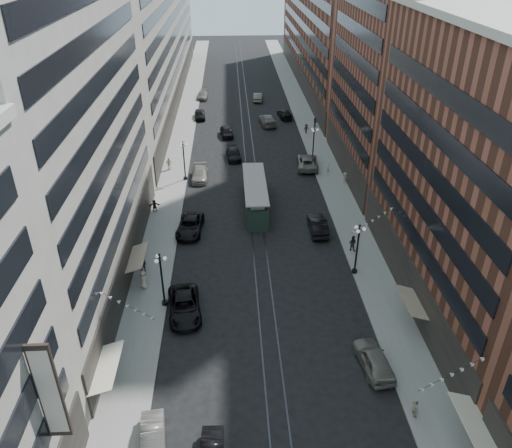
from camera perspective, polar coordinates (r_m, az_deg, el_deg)
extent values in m
plane|color=black|center=(74.18, -0.64, 6.83)|extent=(220.00, 220.00, 0.00)
cube|color=gray|center=(83.79, -8.58, 9.35)|extent=(4.00, 180.00, 0.15)
cube|color=gray|center=(84.51, 6.64, 9.66)|extent=(4.00, 180.00, 0.15)
cube|color=#2D2D33|center=(83.43, -1.42, 9.54)|extent=(0.12, 180.00, 0.02)
cube|color=#2D2D33|center=(83.48, -0.45, 9.56)|extent=(0.12, 180.00, 0.02)
cube|color=#ACA798|center=(46.10, -21.06, 8.70)|extent=(8.00, 36.00, 28.00)
cube|color=#ACA798|center=(106.32, -11.42, 20.74)|extent=(8.00, 90.00, 26.00)
cube|color=brown|center=(44.63, 23.64, 4.67)|extent=(8.00, 30.00, 24.00)
cube|color=brown|center=(67.58, 15.15, 22.11)|extent=(8.00, 26.00, 42.00)
cube|color=brown|center=(116.10, 7.33, 21.31)|extent=(8.00, 72.00, 24.00)
cylinder|color=black|center=(46.74, -10.39, -8.84)|extent=(0.56, 0.56, 0.30)
cylinder|color=black|center=(45.26, -10.67, -6.42)|extent=(0.18, 0.18, 5.20)
sphere|color=black|center=(43.68, -11.01, -3.46)|extent=(0.24, 0.24, 0.24)
sphere|color=white|center=(43.84, -10.38, -3.89)|extent=(0.36, 0.36, 0.36)
sphere|color=white|center=(44.25, -11.19, -3.62)|extent=(0.36, 0.36, 0.36)
sphere|color=white|center=(43.61, -11.31, -4.19)|extent=(0.36, 0.36, 0.36)
cylinder|color=black|center=(69.73, -8.07, 5.21)|extent=(0.56, 0.56, 0.30)
cylinder|color=black|center=(68.75, -8.21, 7.07)|extent=(0.18, 0.18, 5.20)
sphere|color=black|center=(67.72, -8.38, 9.24)|extent=(0.24, 0.24, 0.24)
sphere|color=white|center=(67.82, -7.98, 8.95)|extent=(0.36, 0.36, 0.36)
sphere|color=white|center=(68.25, -8.52, 9.04)|extent=(0.36, 0.36, 0.36)
sphere|color=white|center=(67.52, -8.58, 8.80)|extent=(0.36, 0.36, 0.36)
cylinder|color=black|center=(50.90, 11.19, -5.29)|extent=(0.56, 0.56, 0.30)
cylinder|color=black|center=(49.55, 11.47, -2.98)|extent=(0.18, 0.18, 5.20)
sphere|color=black|center=(48.11, 11.80, -0.18)|extent=(0.24, 0.24, 0.24)
sphere|color=white|center=(48.42, 12.27, -0.57)|extent=(0.36, 0.36, 0.36)
sphere|color=white|center=(48.57, 11.39, -0.36)|extent=(0.36, 0.36, 0.36)
sphere|color=white|center=(47.93, 11.60, -0.84)|extent=(0.36, 0.36, 0.36)
cylinder|color=black|center=(74.97, 6.46, 7.15)|extent=(0.56, 0.56, 0.30)
cylinder|color=black|center=(74.06, 6.57, 8.89)|extent=(0.18, 0.18, 5.20)
sphere|color=black|center=(73.10, 6.69, 10.94)|extent=(0.24, 0.24, 0.24)
sphere|color=white|center=(73.31, 7.03, 10.64)|extent=(0.36, 0.36, 0.36)
sphere|color=white|center=(73.56, 6.45, 10.74)|extent=(0.36, 0.36, 0.36)
sphere|color=white|center=(72.83, 6.55, 10.54)|extent=(0.36, 0.36, 0.36)
cube|color=#203328|center=(61.47, -0.11, 3.00)|extent=(2.50, 11.98, 2.60)
cube|color=gray|center=(60.76, -0.11, 4.34)|extent=(1.60, 10.98, 0.60)
cube|color=gray|center=(60.59, -0.11, 4.68)|extent=(2.70, 12.18, 0.15)
cylinder|color=black|center=(57.98, 0.12, 0.15)|extent=(2.30, 0.70, 0.70)
cylinder|color=black|center=(65.91, -0.31, 4.05)|extent=(2.30, 0.70, 0.70)
imported|color=slate|center=(36.18, -11.71, -22.97)|extent=(2.08, 4.53, 1.44)
imported|color=black|center=(45.22, -8.19, -9.27)|extent=(3.49, 6.32, 1.68)
imported|color=slate|center=(41.00, 13.34, -14.86)|extent=(2.59, 5.25, 1.72)
imported|color=black|center=(50.98, -12.80, -4.52)|extent=(0.90, 0.68, 1.64)
imported|color=beige|center=(38.45, 17.73, -19.42)|extent=(0.41, 0.89, 1.52)
imported|color=black|center=(56.95, -7.55, -0.20)|extent=(3.17, 6.06, 1.63)
imported|color=gray|center=(69.64, -6.44, 5.71)|extent=(2.22, 5.31, 1.53)
imported|color=black|center=(94.42, -6.44, 12.34)|extent=(2.27, 4.82, 1.59)
imported|color=black|center=(56.91, 7.07, -0.13)|extent=(1.88, 5.25, 1.72)
imported|color=#67645B|center=(73.18, 5.89, 7.08)|extent=(3.48, 6.52, 1.74)
imported|color=black|center=(94.53, 3.30, 12.48)|extent=(2.70, 5.45, 1.52)
imported|color=black|center=(85.11, -3.39, 10.48)|extent=(2.46, 4.88, 1.60)
imported|color=slate|center=(104.80, 0.19, 14.32)|extent=(2.04, 5.02, 1.62)
imported|color=black|center=(61.81, -11.53, 2.10)|extent=(1.45, 0.68, 1.51)
imported|color=beige|center=(72.86, -9.90, 6.82)|extent=(1.13, 0.72, 1.78)
imported|color=black|center=(53.90, 10.96, -2.15)|extent=(0.98, 0.82, 1.77)
imported|color=beige|center=(71.54, 8.21, 6.42)|extent=(0.67, 0.67, 1.57)
imported|color=black|center=(86.38, 5.77, 10.78)|extent=(1.10, 0.71, 1.59)
imported|color=slate|center=(106.91, -6.12, 14.43)|extent=(2.11, 5.05, 1.46)
imported|color=slate|center=(90.64, 1.30, 11.82)|extent=(3.22, 6.37, 1.77)
imported|color=black|center=(75.94, -2.57, 7.96)|extent=(2.46, 5.08, 1.43)
imported|color=black|center=(90.15, 6.77, 11.53)|extent=(0.83, 1.45, 1.50)
imported|color=#A99F8C|center=(68.50, 10.12, 5.18)|extent=(1.07, 0.46, 1.65)
imported|color=#BFB39F|center=(48.60, -12.72, -6.22)|extent=(1.06, 0.88, 1.91)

